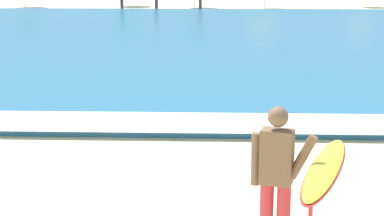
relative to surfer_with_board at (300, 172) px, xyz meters
name	(u,v)px	position (x,y,z in m)	size (l,w,h in m)	color
sea	(174,38)	(-2.59, 18.73, -0.96)	(120.00, 28.00, 0.14)	teal
surf_foam	(128,122)	(-2.59, 5.33, -0.89)	(120.00, 1.52, 0.01)	white
surfer_with_board	(300,172)	(0.00, 0.00, 0.00)	(1.29, 2.52, 1.73)	red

